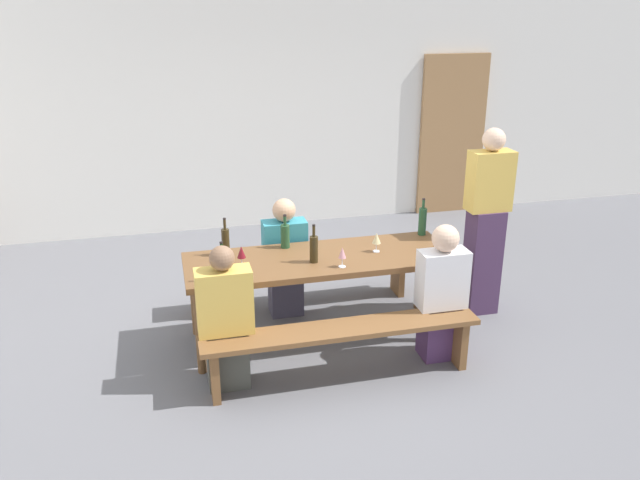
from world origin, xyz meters
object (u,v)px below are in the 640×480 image
(wine_bottle_0, at_px, (314,248))
(wine_glass_1, at_px, (376,239))
(bench_near, at_px, (342,338))
(seated_guest_far_0, at_px, (285,260))
(seated_guest_near_1, at_px, (441,295))
(wine_bottle_2, at_px, (223,267))
(wine_bottle_4, at_px, (422,221))
(bench_far, at_px, (303,269))
(standing_host, at_px, (486,226))
(tasting_table, at_px, (320,265))
(seated_guest_near_0, at_px, (226,322))
(wine_glass_0, at_px, (342,254))
(wine_bottle_1, at_px, (226,241))
(wooden_door, at_px, (452,135))
(wine_bottle_3, at_px, (285,235))
(wine_glass_2, at_px, (241,253))

(wine_bottle_0, distance_m, wine_glass_1, 0.57)
(bench_near, distance_m, seated_guest_far_0, 1.24)
(bench_near, distance_m, seated_guest_near_1, 0.90)
(wine_bottle_2, relative_size, wine_bottle_4, 0.94)
(bench_far, xyz_separation_m, standing_host, (1.57, -0.54, 0.48))
(tasting_table, relative_size, bench_far, 1.05)
(wine_bottle_2, bearing_deg, seated_guest_near_0, -94.99)
(wine_glass_0, height_order, seated_guest_far_0, seated_guest_far_0)
(wine_bottle_0, relative_size, wine_bottle_1, 0.99)
(wooden_door, relative_size, wine_bottle_2, 6.56)
(wine_bottle_0, bearing_deg, seated_guest_near_0, -150.57)
(bench_far, bearing_deg, wine_bottle_0, -95.50)
(wooden_door, relative_size, standing_host, 1.22)
(bench_near, height_order, seated_guest_near_0, seated_guest_near_0)
(wine_bottle_0, xyz_separation_m, wine_bottle_3, (-0.16, 0.38, -0.01))
(tasting_table, distance_m, wine_glass_2, 0.68)
(standing_host, bearing_deg, wine_bottle_0, 8.14)
(wine_bottle_0, bearing_deg, wine_glass_2, 174.57)
(bench_near, bearing_deg, bench_far, 90.00)
(wine_glass_0, bearing_deg, wine_bottle_0, 141.70)
(wine_bottle_0, distance_m, wine_glass_0, 0.25)
(bench_far, bearing_deg, wine_glass_2, -132.30)
(wine_glass_1, bearing_deg, wine_glass_2, -177.95)
(bench_near, height_order, wine_bottle_0, wine_bottle_0)
(wine_bottle_3, bearing_deg, standing_host, -4.45)
(bench_near, distance_m, wine_glass_0, 0.68)
(wooden_door, relative_size, wine_glass_1, 12.60)
(wine_bottle_0, bearing_deg, bench_near, -82.77)
(wine_bottle_4, distance_m, seated_guest_near_1, 0.91)
(seated_guest_near_0, bearing_deg, bench_far, -35.05)
(wine_bottle_3, height_order, wine_glass_1, wine_bottle_3)
(wine_glass_1, height_order, seated_guest_far_0, seated_guest_far_0)
(wine_bottle_2, bearing_deg, seated_guest_near_1, -7.89)
(bench_far, relative_size, seated_guest_near_0, 1.89)
(wine_glass_0, distance_m, seated_guest_near_0, 1.07)
(wine_bottle_4, distance_m, standing_host, 0.57)
(wine_bottle_4, distance_m, wine_glass_1, 0.61)
(tasting_table, bearing_deg, wine_bottle_2, -160.36)
(wooden_door, distance_m, wine_bottle_2, 4.74)
(wine_glass_2, relative_size, standing_host, 0.10)
(wine_glass_2, height_order, standing_host, standing_host)
(wine_bottle_3, bearing_deg, wine_bottle_4, 0.62)
(wine_bottle_3, relative_size, seated_guest_near_0, 0.26)
(seated_guest_near_1, bearing_deg, wine_glass_2, 72.02)
(wooden_door, distance_m, wine_glass_2, 4.44)
(wine_bottle_2, xyz_separation_m, seated_guest_far_0, (0.63, 0.83, -0.34))
(wine_bottle_1, distance_m, wine_bottle_2, 0.53)
(tasting_table, relative_size, wine_glass_2, 12.99)
(bench_far, bearing_deg, bench_near, -90.00)
(wooden_door, bearing_deg, wine_bottle_1, -140.00)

